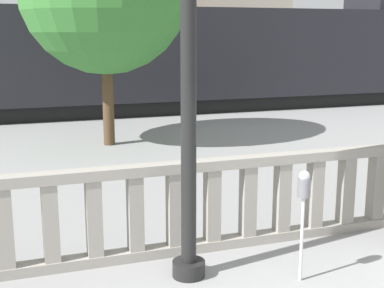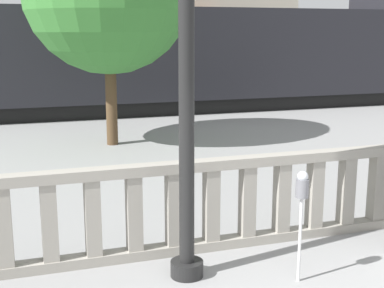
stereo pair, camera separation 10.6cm
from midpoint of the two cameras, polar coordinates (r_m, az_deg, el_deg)
balustrade at (r=7.48m, az=0.48°, el=-6.72°), size 14.91×0.24×1.31m
lamppost at (r=6.31m, az=-0.11°, el=10.29°), size 0.42×0.42×5.75m
parking_meter at (r=6.60m, az=12.10°, el=-5.28°), size 0.16×0.16×1.42m
train_near at (r=20.72m, az=-2.19°, el=9.14°), size 23.74×2.83×4.51m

